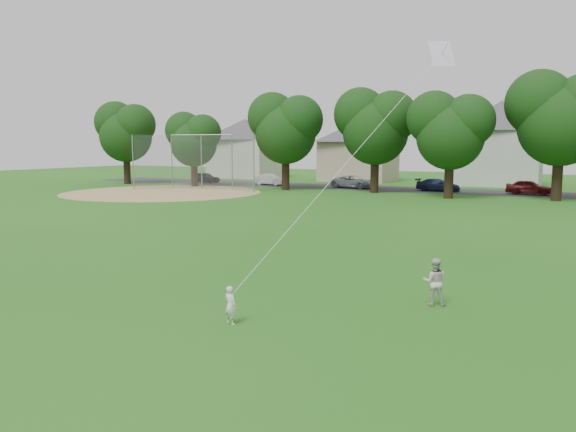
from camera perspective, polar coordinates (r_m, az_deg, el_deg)
The scene contains 10 objects.
ground at distance 14.95m, azimuth -5.16°, elevation -9.54°, with size 160.00×160.00×0.00m, color #205E15.
street at distance 54.75m, azimuth 19.30°, elevation 2.30°, with size 90.00×7.00×0.01m, color #2D2D30.
dirt_infield at distance 52.54m, azimuth -12.60°, elevation 2.35°, with size 18.00×18.00×0.02m, color #9E7F51.
toddler at distance 13.74m, azimuth -5.88°, elevation -9.00°, with size 0.35×0.23×0.95m, color silver.
older_boy at distance 15.72m, azimuth 14.66°, elevation -6.48°, with size 0.63×0.49×1.29m, color beige.
kite at distance 15.18m, azimuth 6.00°, elevation 5.43°, with size 2.21×3.55×9.52m.
baseball_backstop at distance 55.56m, azimuth -9.02°, elevation 5.42°, with size 11.81×4.38×5.31m.
tree_row at distance 48.51m, azimuth 21.39°, elevation 9.05°, with size 82.54×9.17×10.37m.
parked_cars at distance 55.74m, azimuth 9.97°, elevation 3.31°, with size 46.76×2.53×1.30m.
house_row at distance 64.29m, azimuth 22.55°, elevation 7.22°, with size 76.25×12.75×10.61m.
Camera 1 is at (7.76, -12.03, 4.30)m, focal length 35.00 mm.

